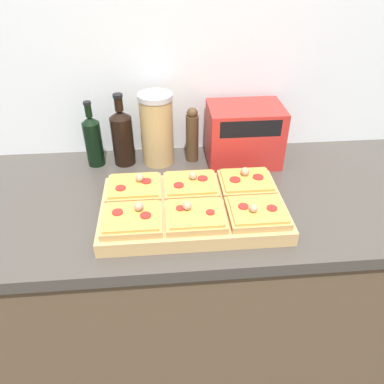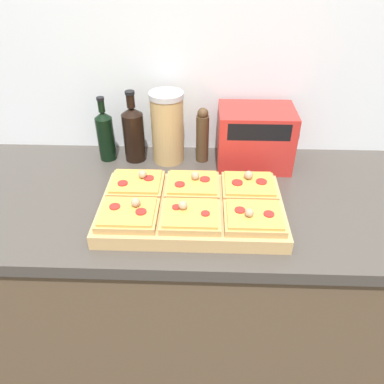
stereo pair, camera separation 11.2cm
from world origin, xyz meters
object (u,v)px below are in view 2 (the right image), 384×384
at_px(olive_oil_bottle, 105,135).
at_px(toaster_oven, 255,138).
at_px(cutting_board, 192,209).
at_px(wine_bottle, 134,133).
at_px(grain_jar_tall, 167,128).
at_px(pepper_mill, 202,135).

distance_m(olive_oil_bottle, toaster_oven, 0.54).
height_order(cutting_board, olive_oil_bottle, olive_oil_bottle).
bearing_deg(olive_oil_bottle, wine_bottle, 0.00).
distance_m(grain_jar_tall, pepper_mill, 0.13).
height_order(cutting_board, wine_bottle, wine_bottle).
distance_m(wine_bottle, toaster_oven, 0.44).
height_order(cutting_board, pepper_mill, pepper_mill).
bearing_deg(grain_jar_tall, cutting_board, -73.56).
height_order(cutting_board, toaster_oven, toaster_oven).
height_order(pepper_mill, toaster_oven, toaster_oven).
height_order(wine_bottle, grain_jar_tall, wine_bottle).
distance_m(cutting_board, olive_oil_bottle, 0.47).
bearing_deg(wine_bottle, grain_jar_tall, -0.00).
height_order(grain_jar_tall, pepper_mill, grain_jar_tall).
relative_size(olive_oil_bottle, toaster_oven, 0.85).
xyz_separation_m(olive_oil_bottle, pepper_mill, (0.35, 0.00, 0.00)).
bearing_deg(pepper_mill, wine_bottle, 180.00).
relative_size(wine_bottle, grain_jar_tall, 1.01).
xyz_separation_m(cutting_board, pepper_mill, (0.03, 0.33, 0.08)).
xyz_separation_m(olive_oil_bottle, toaster_oven, (0.54, -0.02, 0.01)).
bearing_deg(cutting_board, olive_oil_bottle, 134.37).
bearing_deg(wine_bottle, cutting_board, -56.31).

